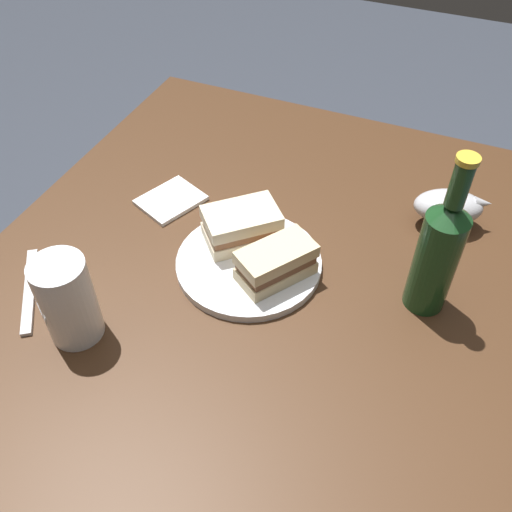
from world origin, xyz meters
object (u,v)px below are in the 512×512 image
object	(u,v)px
sandwich_half_right	(242,226)
cider_bottle	(438,253)
napkin	(171,200)
pint_glass	(69,304)
gravy_boat	(449,207)
plate	(248,264)
fork	(30,290)
sandwich_half_left	(276,263)

from	to	relation	value
sandwich_half_right	cider_bottle	size ratio (longest dim) A/B	0.52
sandwich_half_right	napkin	bearing A→B (deg)	72.55
cider_bottle	napkin	world-z (taller)	cider_bottle
pint_glass	cider_bottle	world-z (taller)	cider_bottle
sandwich_half_right	gravy_boat	xyz separation A→B (m)	(0.19, -0.31, -0.00)
cider_bottle	napkin	bearing A→B (deg)	82.99
pint_glass	plate	bearing A→B (deg)	-39.56
sandwich_half_right	fork	xyz separation A→B (m)	(-0.23, 0.27, -0.04)
gravy_boat	pint_glass	bearing A→B (deg)	134.46
gravy_boat	cider_bottle	distance (m)	0.21
napkin	plate	bearing A→B (deg)	-116.16
cider_bottle	fork	xyz separation A→B (m)	(-0.22, 0.58, -0.10)
gravy_boat	plate	bearing A→B (deg)	129.80
sandwich_half_left	fork	distance (m)	0.39
napkin	fork	distance (m)	0.30
sandwich_half_left	fork	world-z (taller)	sandwich_half_left
gravy_boat	napkin	xyz separation A→B (m)	(-0.14, 0.48, -0.04)
gravy_boat	napkin	size ratio (longest dim) A/B	1.27
gravy_boat	cider_bottle	world-z (taller)	cider_bottle
plate	sandwich_half_right	bearing A→B (deg)	34.44
sandwich_half_left	gravy_boat	distance (m)	0.33
sandwich_half_right	cider_bottle	world-z (taller)	cider_bottle
sandwich_half_right	pint_glass	distance (m)	0.30
plate	pint_glass	distance (m)	0.29
plate	sandwich_half_right	world-z (taller)	sandwich_half_right
sandwich_half_left	pint_glass	size ratio (longest dim) A/B	0.96
sandwich_half_left	cider_bottle	size ratio (longest dim) A/B	0.50
sandwich_half_left	pint_glass	world-z (taller)	pint_glass
sandwich_half_left	napkin	bearing A→B (deg)	66.50
plate	gravy_boat	world-z (taller)	gravy_boat
napkin	gravy_boat	bearing A→B (deg)	-74.26
plate	sandwich_half_left	world-z (taller)	sandwich_half_left
plate	cider_bottle	distance (m)	0.30
plate	sandwich_half_right	xyz separation A→B (m)	(0.05, 0.03, 0.04)
sandwich_half_left	pint_glass	xyz separation A→B (m)	(-0.21, 0.23, 0.02)
pint_glass	cider_bottle	size ratio (longest dim) A/B	0.52
pint_glass	gravy_boat	distance (m)	0.65
sandwich_half_left	gravy_boat	world-z (taller)	sandwich_half_left
sandwich_half_left	pint_glass	distance (m)	0.31
plate	fork	xyz separation A→B (m)	(-0.18, 0.30, -0.00)
napkin	fork	world-z (taller)	napkin
gravy_boat	fork	distance (m)	0.71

